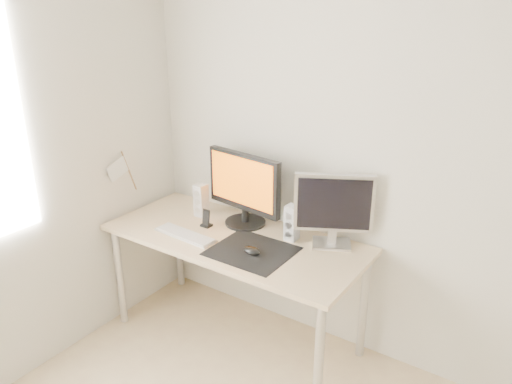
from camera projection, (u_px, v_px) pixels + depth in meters
The scene contains 11 objects.
wall_back at pixel (417, 166), 2.62m from camera, with size 3.50×3.50×0.00m, color silver.
mousepad at pixel (252, 251), 2.83m from camera, with size 0.45×0.40×0.00m, color black.
mouse at pixel (252, 251), 2.79m from camera, with size 0.11×0.07×0.04m, color black.
desk at pixel (235, 248), 3.04m from camera, with size 1.60×0.70×0.73m.
main_monitor at pixel (244, 187), 3.08m from camera, with size 0.55×0.29×0.47m.
second_monitor at pixel (334, 207), 2.82m from camera, with size 0.42×0.24×0.43m.
speaker_left at pixel (201, 200), 3.26m from camera, with size 0.07×0.08×0.22m.
speaker_right at pixel (292, 223), 2.93m from camera, with size 0.07×0.08×0.22m.
keyboard at pixel (185, 235), 3.01m from camera, with size 0.43×0.14×0.02m.
phone_dock at pixel (206, 221), 3.13m from camera, with size 0.06×0.05×0.11m.
pennant at pixel (121, 169), 3.20m from camera, with size 0.01×0.23×0.29m.
Camera 1 is at (0.69, -0.79, 2.07)m, focal length 35.00 mm.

